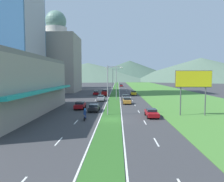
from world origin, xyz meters
name	(u,v)px	position (x,y,z in m)	size (l,w,h in m)	color
ground_plane	(111,120)	(0.00, 0.00, 0.00)	(600.00, 600.00, 0.00)	#38383A
grass_median	(115,91)	(0.00, 60.00, 0.03)	(3.20, 240.00, 0.06)	#2D6023
grass_verge_right	(163,91)	(20.60, 60.00, 0.03)	(24.00, 240.00, 0.06)	#477F33
lane_dash_left_1	(59,141)	(-5.10, -10.78, 0.01)	(0.16, 2.80, 0.01)	silver
lane_dash_left_2	(76,122)	(-5.10, -1.56, 0.01)	(0.16, 2.80, 0.01)	silver
lane_dash_left_3	(85,111)	(-5.10, 7.66, 0.01)	(0.16, 2.80, 0.01)	silver
lane_dash_left_4	(91,105)	(-5.10, 16.87, 0.01)	(0.16, 2.80, 0.01)	silver
lane_dash_left_5	(96,100)	(-5.10, 26.09, 0.01)	(0.16, 2.80, 0.01)	silver
lane_dash_left_6	(99,97)	(-5.10, 35.31, 0.01)	(0.16, 2.80, 0.01)	silver
lane_dash_left_7	(101,94)	(-5.10, 44.53, 0.01)	(0.16, 2.80, 0.01)	silver
lane_dash_left_8	(103,92)	(-5.10, 53.75, 0.01)	(0.16, 2.80, 0.01)	silver
lane_dash_left_9	(104,91)	(-5.10, 62.97, 0.01)	(0.16, 2.80, 0.01)	silver
lane_dash_left_10	(105,89)	(-5.10, 72.18, 0.01)	(0.16, 2.80, 0.01)	silver
lane_dash_left_11	(106,88)	(-5.10, 81.40, 0.01)	(0.16, 2.80, 0.01)	silver
lane_dash_right_1	(156,142)	(5.10, -10.78, 0.01)	(0.16, 2.80, 0.01)	silver
lane_dash_right_2	(145,122)	(5.10, -1.56, 0.01)	(0.16, 2.80, 0.01)	silver
lane_dash_right_3	(139,112)	(5.10, 7.66, 0.01)	(0.16, 2.80, 0.01)	silver
lane_dash_right_4	(135,105)	(5.10, 16.87, 0.01)	(0.16, 2.80, 0.01)	silver
lane_dash_right_5	(132,100)	(5.10, 26.09, 0.01)	(0.16, 2.80, 0.01)	silver
lane_dash_right_6	(130,97)	(5.10, 35.31, 0.01)	(0.16, 2.80, 0.01)	silver
lane_dash_right_7	(129,94)	(5.10, 44.53, 0.01)	(0.16, 2.80, 0.01)	silver
lane_dash_right_8	(128,92)	(5.10, 53.75, 0.01)	(0.16, 2.80, 0.01)	silver
lane_dash_right_9	(127,91)	(5.10, 62.97, 0.01)	(0.16, 2.80, 0.01)	silver
lane_dash_right_10	(126,89)	(5.10, 72.18, 0.01)	(0.16, 2.80, 0.01)	silver
lane_dash_right_11	(125,88)	(5.10, 81.40, 0.01)	(0.16, 2.80, 0.01)	silver
edge_line_median_left	(111,91)	(-1.75, 60.00, 0.01)	(0.16, 240.00, 0.01)	silver
edge_line_median_right	(119,91)	(1.75, 60.00, 0.01)	(0.16, 240.00, 0.01)	silver
domed_building	(57,60)	(-24.90, 57.38, 13.53)	(18.18, 18.18, 33.91)	#9E9384
midrise_colored	(54,65)	(-32.73, 79.41, 12.18)	(14.44, 14.44, 24.36)	#B7B2A8
hill_far_left	(88,72)	(-42.73, 278.41, 12.59)	(222.66, 222.66, 25.19)	#516B56
hill_far_center	(130,70)	(18.26, 279.01, 14.28)	(152.17, 152.17, 28.56)	#3D5647
hill_far_right	(201,69)	(110.20, 250.53, 15.02)	(207.70, 207.70, 30.04)	#516B56
street_lamp_near	(109,87)	(-0.37, 4.25, 4.97)	(2.74, 0.45, 8.60)	#99999E
street_lamp_mid	(115,81)	(0.30, 26.72, 5.37)	(3.31, 0.28, 9.26)	#99999E
street_lamp_far	(113,79)	(-0.58, 49.19, 5.41)	(2.62, 0.36, 9.49)	#99999E
billboard_roadside	(194,81)	(13.94, 3.88, 5.97)	(6.19, 0.28, 7.75)	#4C4C51
car_0	(133,93)	(6.60, 41.94, 0.78)	(1.93, 4.62, 1.53)	yellow
car_1	(152,113)	(6.72, 2.57, 0.71)	(1.95, 4.73, 1.34)	maroon
car_2	(94,108)	(-3.51, 7.99, 0.72)	(2.01, 4.32, 1.38)	black
car_3	(80,105)	(-6.71, 10.75, 0.77)	(2.01, 4.34, 1.50)	maroon
car_4	(121,85)	(3.18, 98.39, 0.75)	(1.97, 4.55, 1.47)	maroon
car_5	(127,101)	(3.31, 18.80, 0.78)	(2.02, 4.05, 1.53)	#C6842D
car_6	(96,93)	(-6.58, 42.15, 0.74)	(1.93, 4.57, 1.46)	maroon
car_7	(125,97)	(3.20, 27.68, 0.74)	(1.95, 4.74, 1.43)	slate
car_8	(101,98)	(-3.46, 24.41, 0.80)	(1.91, 4.27, 1.59)	#B2B2B7
pickup_truck_0	(105,93)	(-3.33, 39.81, 0.98)	(2.18, 5.40, 2.00)	maroon
motorcycle_rider	(85,115)	(-3.98, -0.17, 0.75)	(0.36, 2.00, 1.80)	black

